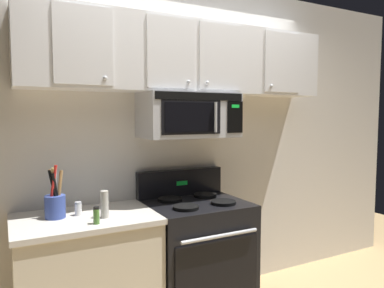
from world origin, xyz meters
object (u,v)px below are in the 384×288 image
object	(u,v)px
utensil_crock_blue	(55,203)
salt_shaker	(78,209)
stove_range	(196,256)
over_range_microwave	(189,115)
pepper_mill	(104,204)
spice_jar	(96,215)

from	to	relation	value
utensil_crock_blue	salt_shaker	distance (m)	0.15
stove_range	salt_shaker	size ratio (longest dim) A/B	12.06
over_range_microwave	pepper_mill	world-z (taller)	over_range_microwave
salt_shaker	stove_range	bearing A→B (deg)	-2.83
utensil_crock_blue	pepper_mill	distance (m)	0.32
over_range_microwave	spice_jar	size ratio (longest dim) A/B	6.94
pepper_mill	utensil_crock_blue	bearing A→B (deg)	153.24
stove_range	spice_jar	distance (m)	0.97
salt_shaker	pepper_mill	xyz separation A→B (m)	(0.14, -0.14, 0.04)
stove_range	pepper_mill	bearing A→B (deg)	-172.60
stove_range	spice_jar	xyz separation A→B (m)	(-0.81, -0.21, 0.49)
over_range_microwave	spice_jar	xyz separation A→B (m)	(-0.81, -0.32, -0.62)
spice_jar	stove_range	bearing A→B (deg)	14.20
stove_range	utensil_crock_blue	world-z (taller)	utensil_crock_blue
salt_shaker	pepper_mill	world-z (taller)	pepper_mill
stove_range	salt_shaker	distance (m)	1.00
utensil_crock_blue	pepper_mill	bearing A→B (deg)	-26.76
stove_range	over_range_microwave	size ratio (longest dim) A/B	1.47
stove_range	salt_shaker	bearing A→B (deg)	177.17
salt_shaker	utensil_crock_blue	bearing A→B (deg)	177.45
stove_range	pepper_mill	size ratio (longest dim) A/B	6.22
stove_range	utensil_crock_blue	size ratio (longest dim) A/B	3.16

